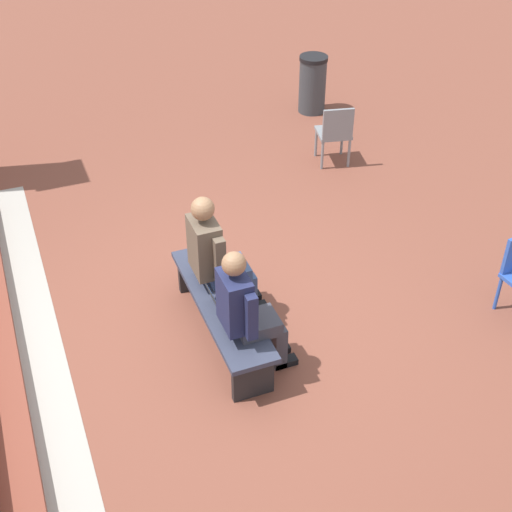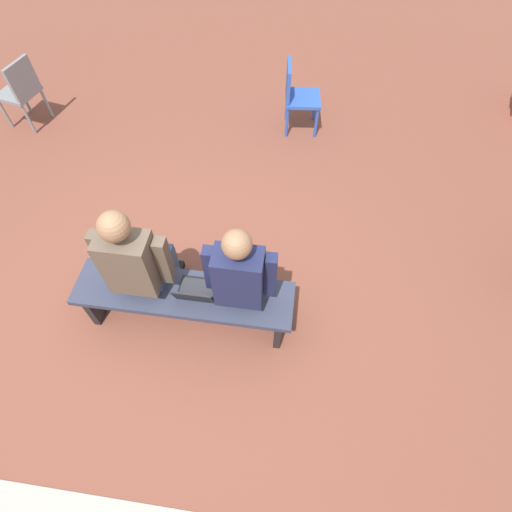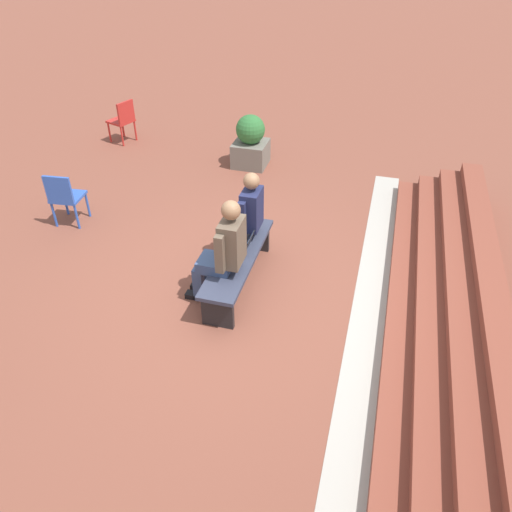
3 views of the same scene
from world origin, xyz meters
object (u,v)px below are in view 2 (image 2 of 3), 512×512
at_px(bench, 185,298).
at_px(laptop, 196,292).
at_px(plastic_chair_foreground, 297,94).
at_px(person_student, 242,275).
at_px(plastic_chair_near_bench_right, 21,89).
at_px(person_adult, 139,261).

xyz_separation_m(bench, laptop, (-0.12, 0.01, 0.15)).
bearing_deg(bench, plastic_chair_foreground, -103.67).
height_order(person_student, plastic_chair_foreground, person_student).
xyz_separation_m(bench, plastic_chair_near_bench_right, (2.64, -2.49, 0.13)).
relative_size(person_student, laptop, 4.14).
relative_size(person_student, plastic_chair_near_bench_right, 1.58).
bearing_deg(plastic_chair_foreground, person_adult, 69.90).
relative_size(laptop, plastic_chair_foreground, 0.38).
xyz_separation_m(person_adult, plastic_chair_near_bench_right, (2.32, -2.42, -0.25)).
bearing_deg(plastic_chair_near_bench_right, laptop, 137.81).
xyz_separation_m(person_student, laptop, (0.36, 0.08, -0.21)).
bearing_deg(laptop, person_adult, -10.31).
relative_size(person_student, plastic_chair_foreground, 1.58).
distance_m(bench, person_student, 0.60).
height_order(person_student, laptop, person_student).
xyz_separation_m(bench, plastic_chair_foreground, (-0.70, -2.87, 0.13)).
distance_m(bench, person_adult, 0.50).
relative_size(person_student, person_adult, 0.96).
relative_size(bench, plastic_chair_near_bench_right, 2.14).
bearing_deg(person_adult, person_student, 179.79).
distance_m(bench, plastic_chair_foreground, 2.95).
distance_m(plastic_chair_near_bench_right, plastic_chair_foreground, 3.36).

